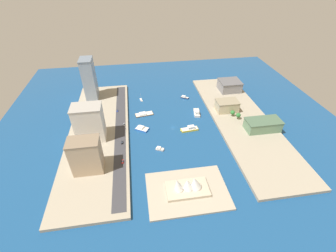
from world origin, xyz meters
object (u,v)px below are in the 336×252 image
(catamaran_blue, at_px, (142,129))
(office_block_beige, at_px, (227,106))
(ferry_yellow_fast, at_px, (190,129))
(yacht_sleek_gray, at_px, (160,149))
(pickup_red, at_px, (123,162))
(van_white, at_px, (124,125))
(patrol_launch_navy, at_px, (185,97))
(hotel_broad_white, at_px, (89,123))
(hatchback_blue, at_px, (117,111))
(warehouse_low_gray, at_px, (229,86))
(traffic_light_waterfront, at_px, (126,129))
(opera_landmark, at_px, (188,186))
(sailboat_small_white, at_px, (141,100))
(ferry_white_commuter, at_px, (197,112))
(barge_flat_brown, at_px, (144,114))
(terminal_long_green, at_px, (263,125))
(suv_black, at_px, (122,143))
(tower_tall_glass, at_px, (89,79))
(apartment_midrise_tan, at_px, (86,156))

(catamaran_blue, relative_size, office_block_beige, 0.62)
(ferry_yellow_fast, xyz_separation_m, yacht_sleek_gray, (41.12, 29.87, -0.70))
(pickup_red, bearing_deg, van_white, -91.46)
(patrol_launch_navy, relative_size, hotel_broad_white, 0.30)
(yacht_sleek_gray, xyz_separation_m, hatchback_blue, (47.55, -81.97, 2.97))
(warehouse_low_gray, relative_size, hotel_broad_white, 0.76)
(yacht_sleek_gray, bearing_deg, van_white, -51.06)
(office_block_beige, bearing_deg, traffic_light_waterfront, 11.85)
(pickup_red, bearing_deg, hatchback_blue, -85.76)
(office_block_beige, xyz_separation_m, hatchback_blue, (146.55, -20.73, -6.54))
(traffic_light_waterfront, bearing_deg, warehouse_low_gray, -152.20)
(patrol_launch_navy, xyz_separation_m, opera_landmark, (33.63, 168.53, 6.26))
(hotel_broad_white, bearing_deg, sailboat_small_white, -125.92)
(office_block_beige, bearing_deg, opera_landmark, 56.18)
(patrol_launch_navy, bearing_deg, office_block_beige, 135.15)
(catamaran_blue, bearing_deg, patrol_launch_navy, -135.01)
(ferry_white_commuter, relative_size, hatchback_blue, 4.90)
(barge_flat_brown, height_order, hotel_broad_white, hotel_broad_white)
(barge_flat_brown, relative_size, van_white, 5.26)
(terminal_long_green, height_order, hotel_broad_white, hotel_broad_white)
(hotel_broad_white, bearing_deg, yacht_sleek_gray, 159.05)
(hotel_broad_white, xyz_separation_m, opera_landmark, (-92.13, 88.42, -16.95))
(office_block_beige, xyz_separation_m, traffic_light_waterfront, (134.92, 28.32, -3.06))
(terminal_long_green, distance_m, suv_black, 167.40)
(opera_landmark, bearing_deg, ferry_white_commuter, -108.34)
(ferry_yellow_fast, height_order, hatchback_blue, ferry_yellow_fast)
(patrol_launch_navy, height_order, pickup_red, pickup_red)
(catamaran_blue, bearing_deg, sailboat_small_white, -92.71)
(tower_tall_glass, distance_m, suv_black, 124.70)
(warehouse_low_gray, bearing_deg, patrol_launch_navy, 6.80)
(warehouse_low_gray, distance_m, suv_black, 194.77)
(pickup_red, bearing_deg, office_block_beige, -150.72)
(patrol_launch_navy, distance_m, terminal_long_green, 121.28)
(catamaran_blue, relative_size, warehouse_low_gray, 0.57)
(barge_flat_brown, bearing_deg, sailboat_small_white, -88.24)
(yacht_sleek_gray, relative_size, patrol_launch_navy, 0.84)
(hatchback_blue, relative_size, suv_black, 0.89)
(catamaran_blue, height_order, tower_tall_glass, tower_tall_glass)
(hotel_broad_white, height_order, opera_landmark, hotel_broad_white)
(ferry_white_commuter, xyz_separation_m, pickup_red, (98.97, 80.37, 1.96))
(ferry_yellow_fast, height_order, opera_landmark, opera_landmark)
(van_white, height_order, traffic_light_waterfront, traffic_light_waterfront)
(sailboat_small_white, distance_m, traffic_light_waterfront, 82.76)
(terminal_long_green, bearing_deg, ferry_yellow_fast, -10.67)
(catamaran_blue, relative_size, traffic_light_waterfront, 2.79)
(terminal_long_green, xyz_separation_m, hotel_broad_white, (200.90, -14.69, 14.56))
(terminal_long_green, bearing_deg, apartment_midrise_tan, 10.10)
(office_block_beige, xyz_separation_m, van_white, (137.58, 13.49, -6.47))
(yacht_sleek_gray, distance_m, sailboat_small_white, 113.14)
(hotel_broad_white, distance_m, pickup_red, 60.22)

